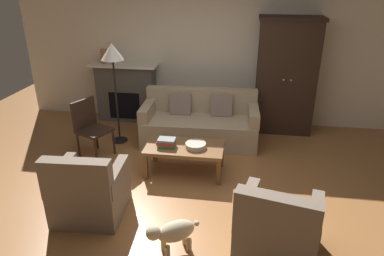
% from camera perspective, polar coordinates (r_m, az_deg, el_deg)
% --- Properties ---
extents(ground_plane, '(9.60, 9.60, 0.00)m').
position_cam_1_polar(ground_plane, '(4.78, -0.92, -9.84)').
color(ground_plane, '#9E6638').
extents(back_wall, '(7.20, 0.10, 2.80)m').
position_cam_1_polar(back_wall, '(6.64, 2.70, 12.84)').
color(back_wall, silver).
rests_on(back_wall, ground).
extents(fireplace, '(1.26, 0.48, 1.12)m').
position_cam_1_polar(fireplace, '(6.93, -10.58, 5.84)').
color(fireplace, '#4C4947').
rests_on(fireplace, ground).
extents(armoire, '(1.06, 0.57, 2.02)m').
position_cam_1_polar(armoire, '(6.41, 14.99, 8.13)').
color(armoire, black).
rests_on(armoire, ground).
extents(couch, '(1.95, 0.92, 0.86)m').
position_cam_1_polar(couch, '(5.96, 1.30, 0.70)').
color(couch, tan).
rests_on(couch, ground).
extents(coffee_table, '(1.10, 0.60, 0.42)m').
position_cam_1_polar(coffee_table, '(4.98, -1.21, -3.50)').
color(coffee_table, brown).
rests_on(coffee_table, ground).
extents(fruit_bowl, '(0.29, 0.29, 0.07)m').
position_cam_1_polar(fruit_bowl, '(4.90, 0.60, -2.84)').
color(fruit_bowl, beige).
rests_on(fruit_bowl, coffee_table).
extents(book_stack, '(0.26, 0.19, 0.12)m').
position_cam_1_polar(book_stack, '(4.93, -4.18, -2.39)').
color(book_stack, '#427A4C').
rests_on(book_stack, coffee_table).
extents(mantel_vase_terracotta, '(0.12, 0.12, 0.26)m').
position_cam_1_polar(mantel_vase_terracotta, '(6.88, -14.11, 11.27)').
color(mantel_vase_terracotta, '#A86042').
rests_on(mantel_vase_terracotta, fireplace).
extents(mantel_vase_cream, '(0.10, 0.10, 0.23)m').
position_cam_1_polar(mantel_vase_cream, '(6.81, -12.51, 11.17)').
color(mantel_vase_cream, beige).
rests_on(mantel_vase_cream, fireplace).
extents(armchair_near_left, '(0.82, 0.81, 0.88)m').
position_cam_1_polar(armchair_near_left, '(4.32, -16.42, -10.01)').
color(armchair_near_left, '#756656').
rests_on(armchair_near_left, ground).
extents(armchair_near_right, '(0.92, 0.92, 0.88)m').
position_cam_1_polar(armchair_near_right, '(3.71, 13.67, -15.86)').
color(armchair_near_right, '#756656').
rests_on(armchair_near_right, ground).
extents(side_chair_wooden, '(0.58, 0.58, 0.90)m').
position_cam_1_polar(side_chair_wooden, '(5.65, -16.23, 0.52)').
color(side_chair_wooden, black).
rests_on(side_chair_wooden, ground).
extents(floor_lamp, '(0.36, 0.36, 1.67)m').
position_cam_1_polar(floor_lamp, '(5.75, -12.77, 11.07)').
color(floor_lamp, black).
rests_on(floor_lamp, ground).
extents(dog, '(0.50, 0.40, 0.39)m').
position_cam_1_polar(dog, '(3.71, -3.10, -16.55)').
color(dog, beige).
rests_on(dog, ground).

